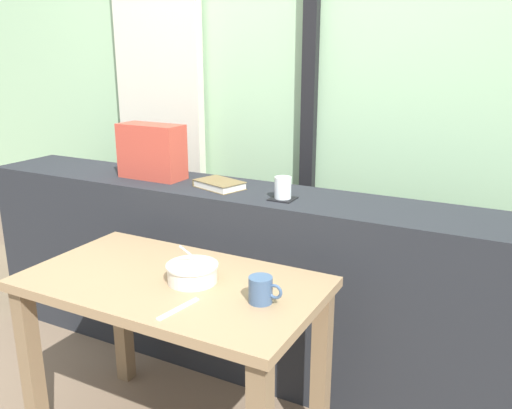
% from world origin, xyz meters
% --- Properties ---
extents(outdoor_backdrop, '(4.80, 0.08, 2.80)m').
position_xyz_m(outdoor_backdrop, '(0.00, 1.12, 1.40)').
color(outdoor_backdrop, '#9EC699').
rests_on(outdoor_backdrop, ground).
extents(curtain_left_panel, '(0.56, 0.06, 2.50)m').
position_xyz_m(curtain_left_panel, '(-0.80, 1.02, 1.25)').
color(curtain_left_panel, beige).
rests_on(curtain_left_panel, ground).
extents(window_divider_post, '(0.07, 0.05, 2.60)m').
position_xyz_m(window_divider_post, '(0.10, 1.05, 1.30)').
color(window_divider_post, black).
rests_on(window_divider_post, ground).
extents(dark_console_ledge, '(2.80, 0.39, 0.85)m').
position_xyz_m(dark_console_ledge, '(0.00, 0.55, 0.43)').
color(dark_console_ledge, '#23262B').
rests_on(dark_console_ledge, ground).
extents(breakfast_table, '(1.04, 0.59, 0.69)m').
position_xyz_m(breakfast_table, '(0.07, -0.07, 0.56)').
color(breakfast_table, '#826849').
rests_on(breakfast_table, ground).
extents(coaster_square, '(0.10, 0.10, 0.00)m').
position_xyz_m(coaster_square, '(0.23, 0.49, 0.86)').
color(coaster_square, black).
rests_on(coaster_square, dark_console_ledge).
extents(juice_glass, '(0.07, 0.07, 0.09)m').
position_xyz_m(juice_glass, '(0.23, 0.49, 0.90)').
color(juice_glass, white).
rests_on(juice_glass, coaster_square).
extents(closed_book, '(0.25, 0.20, 0.03)m').
position_xyz_m(closed_book, '(-0.11, 0.53, 0.87)').
color(closed_book, brown).
rests_on(closed_book, dark_console_ledge).
extents(throw_pillow, '(0.32, 0.14, 0.26)m').
position_xyz_m(throw_pillow, '(-0.49, 0.55, 0.98)').
color(throw_pillow, '#B74233').
rests_on(throw_pillow, dark_console_ledge).
extents(soup_bowl, '(0.18, 0.18, 0.14)m').
position_xyz_m(soup_bowl, '(0.14, -0.06, 0.72)').
color(soup_bowl, silver).
rests_on(soup_bowl, breakfast_table).
extents(fork_utensil, '(0.04, 0.17, 0.01)m').
position_xyz_m(fork_utensil, '(0.22, -0.25, 0.69)').
color(fork_utensil, silver).
rests_on(fork_utensil, breakfast_table).
extents(ceramic_mug, '(0.11, 0.08, 0.08)m').
position_xyz_m(ceramic_mug, '(0.42, -0.09, 0.73)').
color(ceramic_mug, '#3D567A').
rests_on(ceramic_mug, breakfast_table).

